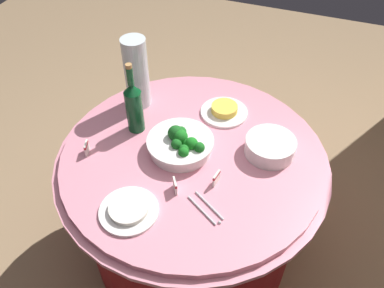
# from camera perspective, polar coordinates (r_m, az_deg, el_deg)

# --- Properties ---
(ground_plane) EXTENTS (6.00, 6.00, 0.00)m
(ground_plane) POSITION_cam_1_polar(r_m,az_deg,el_deg) (2.23, -0.00, -14.52)
(ground_plane) COLOR #9E7F5B
(buffet_table) EXTENTS (1.16, 1.16, 0.74)m
(buffet_table) POSITION_cam_1_polar(r_m,az_deg,el_deg) (1.92, -0.00, -8.81)
(buffet_table) COLOR maroon
(buffet_table) RESTS_ON ground_plane
(broccoli_bowl) EXTENTS (0.28, 0.28, 0.11)m
(broccoli_bowl) POSITION_cam_1_polar(r_m,az_deg,el_deg) (1.62, -1.63, 0.02)
(broccoli_bowl) COLOR white
(broccoli_bowl) RESTS_ON buffet_table
(plate_stack) EXTENTS (0.21, 0.21, 0.07)m
(plate_stack) POSITION_cam_1_polar(r_m,az_deg,el_deg) (1.65, 11.33, -0.36)
(plate_stack) COLOR white
(plate_stack) RESTS_ON buffet_table
(wine_bottle) EXTENTS (0.07, 0.07, 0.34)m
(wine_bottle) POSITION_cam_1_polar(r_m,az_deg,el_deg) (1.68, -8.46, 5.52)
(wine_bottle) COLOR #0D4922
(wine_bottle) RESTS_ON buffet_table
(decorative_fruit_vase) EXTENTS (0.11, 0.11, 0.34)m
(decorative_fruit_vase) POSITION_cam_1_polar(r_m,az_deg,el_deg) (1.81, -8.03, 9.76)
(decorative_fruit_vase) COLOR silver
(decorative_fruit_vase) RESTS_ON buffet_table
(serving_tongs) EXTENTS (0.12, 0.16, 0.01)m
(serving_tongs) POSITION_cam_1_polar(r_m,az_deg,el_deg) (1.45, 2.16, -9.46)
(serving_tongs) COLOR silver
(serving_tongs) RESTS_ON buffet_table
(food_plate_fried_egg) EXTENTS (0.22, 0.22, 0.04)m
(food_plate_fried_egg) POSITION_cam_1_polar(r_m,az_deg,el_deg) (1.82, 4.72, 4.88)
(food_plate_fried_egg) COLOR white
(food_plate_fried_egg) RESTS_ON buffet_table
(food_plate_rice) EXTENTS (0.22, 0.22, 0.03)m
(food_plate_rice) POSITION_cam_1_polar(r_m,az_deg,el_deg) (1.46, -9.20, -9.44)
(food_plate_rice) COLOR white
(food_plate_rice) RESTS_ON buffet_table
(label_placard_front) EXTENTS (0.05, 0.04, 0.05)m
(label_placard_front) POSITION_cam_1_polar(r_m,az_deg,el_deg) (1.49, -2.50, -6.01)
(label_placard_front) COLOR white
(label_placard_front) RESTS_ON buffet_table
(label_placard_mid) EXTENTS (0.05, 0.02, 0.05)m
(label_placard_mid) POSITION_cam_1_polar(r_m,az_deg,el_deg) (1.68, -15.11, -0.47)
(label_placard_mid) COLOR white
(label_placard_mid) RESTS_ON buffet_table
(label_placard_rear) EXTENTS (0.05, 0.02, 0.05)m
(label_placard_rear) POSITION_cam_1_polar(r_m,az_deg,el_deg) (1.51, 3.58, -4.94)
(label_placard_rear) COLOR white
(label_placard_rear) RESTS_ON buffet_table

